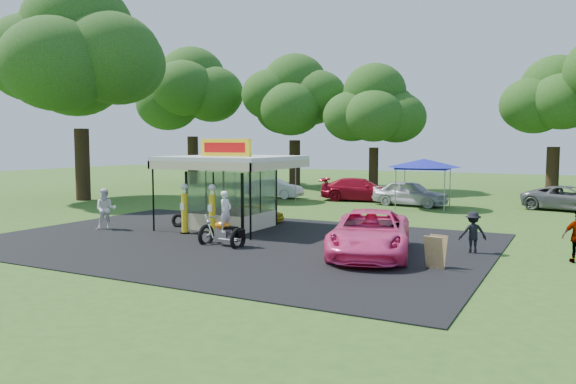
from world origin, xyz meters
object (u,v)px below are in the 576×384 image
(gas_station_kiosk, at_px, (232,190))
(gas_pump_left, at_px, (185,210))
(gas_pump_right, at_px, (212,211))
(a_frame_sign, at_px, (436,252))
(kiosk_car, at_px, (257,213))
(spectator_east_a, at_px, (473,233))
(tent_east, at_px, (424,164))
(pink_sedan, at_px, (370,233))
(bg_car_d, at_px, (570,199))
(tent_west, at_px, (265,160))
(bg_car_a, at_px, (274,188))
(motorcycle, at_px, (224,224))
(spectator_west, at_px, (106,209))
(bg_car_c, at_px, (410,193))
(bg_car_b, at_px, (360,190))

(gas_station_kiosk, relative_size, gas_pump_left, 2.41)
(gas_pump_left, height_order, gas_pump_right, gas_pump_right)
(a_frame_sign, distance_m, kiosk_car, 12.25)
(spectator_east_a, bearing_deg, gas_pump_right, -19.03)
(gas_pump_right, distance_m, spectator_east_a, 10.57)
(gas_station_kiosk, distance_m, tent_east, 13.37)
(gas_pump_left, xyz_separation_m, a_frame_sign, (11.31, -1.78, -0.53))
(pink_sedan, bearing_deg, kiosk_car, 130.72)
(pink_sedan, relative_size, bg_car_d, 1.10)
(bg_car_d, height_order, tent_west, tent_west)
(gas_station_kiosk, bearing_deg, spectator_east_a, -5.45)
(gas_pump_left, height_order, kiosk_car, gas_pump_left)
(spectator_east_a, xyz_separation_m, bg_car_d, (2.89, 15.85, -0.04))
(gas_pump_left, height_order, bg_car_a, gas_pump_left)
(tent_east, bearing_deg, motorcycle, -102.86)
(spectator_west, bearing_deg, kiosk_car, 8.19)
(gas_pump_left, bearing_deg, pink_sedan, -4.66)
(a_frame_sign, relative_size, tent_east, 0.25)
(kiosk_car, relative_size, bg_car_c, 0.60)
(kiosk_car, relative_size, bg_car_b, 0.52)
(pink_sedan, bearing_deg, bg_car_d, 56.35)
(spectator_east_a, bearing_deg, pink_sedan, 7.33)
(a_frame_sign, xyz_separation_m, bg_car_c, (-5.56, 17.27, 0.26))
(a_frame_sign, bearing_deg, bg_car_c, 119.08)
(spectator_west, bearing_deg, bg_car_a, 51.67)
(kiosk_car, relative_size, spectator_east_a, 1.84)
(gas_station_kiosk, distance_m, a_frame_sign, 11.32)
(kiosk_car, xyz_separation_m, spectator_west, (-4.82, -5.39, 0.48))
(tent_west, bearing_deg, bg_car_d, 11.07)
(kiosk_car, xyz_separation_m, tent_east, (5.98, 9.72, 2.26))
(spectator_west, height_order, bg_car_d, spectator_west)
(bg_car_a, bearing_deg, spectator_west, 179.37)
(bg_car_a, distance_m, bg_car_d, 19.27)
(a_frame_sign, bearing_deg, bg_car_d, 90.85)
(bg_car_d, bearing_deg, pink_sedan, 174.09)
(a_frame_sign, bearing_deg, spectator_east_a, 90.48)
(pink_sedan, bearing_deg, a_frame_sign, -37.75)
(tent_west, bearing_deg, bg_car_a, 105.82)
(kiosk_car, distance_m, bg_car_d, 18.77)
(gas_pump_left, distance_m, bg_car_b, 16.93)
(kiosk_car, height_order, bg_car_b, bg_car_b)
(bg_car_b, bearing_deg, a_frame_sign, -163.13)
(spectator_west, xyz_separation_m, bg_car_b, (5.85, 17.56, -0.17))
(motorcycle, relative_size, spectator_west, 1.17)
(a_frame_sign, bearing_deg, spectator_west, -172.65)
(gas_pump_left, relative_size, spectator_west, 1.17)
(gas_station_kiosk, xyz_separation_m, bg_car_b, (1.03, 14.37, -1.00))
(kiosk_car, xyz_separation_m, spectator_east_a, (11.03, -3.26, 0.29))
(kiosk_car, relative_size, tent_east, 0.65)
(spectator_east_a, bearing_deg, bg_car_d, -126.63)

